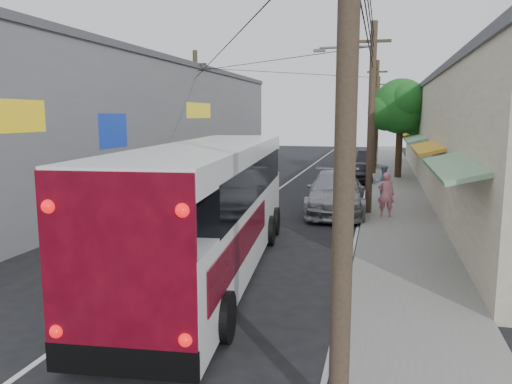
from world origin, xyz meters
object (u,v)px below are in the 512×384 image
at_px(coach_bus, 212,206).
at_px(pedestrian_far, 383,182).
at_px(parked_car_far, 367,159).
at_px(pedestrian_near, 386,194).
at_px(parked_suv, 336,193).
at_px(jeepney, 129,235).
at_px(parked_car_mid, 359,172).

height_order(coach_bus, pedestrian_far, coach_bus).
height_order(coach_bus, parked_car_far, coach_bus).
bearing_deg(parked_car_far, coach_bus, -95.30).
distance_m(coach_bus, pedestrian_near, 9.48).
relative_size(parked_suv, pedestrian_near, 3.32).
xyz_separation_m(pedestrian_near, pedestrian_far, (-0.11, 4.31, -0.07)).
height_order(jeepney, parked_car_far, parked_car_far).
xyz_separation_m(parked_suv, pedestrian_far, (2.01, 3.37, 0.09)).
bearing_deg(coach_bus, jeepney, 158.39).
bearing_deg(jeepney, parked_suv, 59.23).
bearing_deg(jeepney, coach_bus, -13.08).
bearing_deg(pedestrian_near, parked_car_mid, -83.82).
bearing_deg(parked_car_mid, parked_suv, -98.34).
relative_size(coach_bus, parked_suv, 2.01).
distance_m(parked_suv, pedestrian_far, 3.93).
bearing_deg(parked_suv, pedestrian_far, 55.38).
bearing_deg(coach_bus, parked_suv, 68.82).
bearing_deg(parked_suv, parked_car_far, 83.79).
relative_size(coach_bus, parked_car_far, 2.90).
distance_m(parked_car_mid, pedestrian_near, 11.59).
distance_m(coach_bus, jeepney, 3.32).
bearing_deg(pedestrian_near, coach_bus, 58.99).
bearing_deg(jeepney, parked_car_mid, 74.96).
height_order(jeepney, parked_suv, parked_suv).
distance_m(pedestrian_near, pedestrian_far, 4.31).
relative_size(parked_suv, pedestrian_far, 3.58).
xyz_separation_m(jeepney, parked_car_mid, (6.09, 18.85, 0.02)).
bearing_deg(parked_car_far, jeepney, -101.46).
height_order(coach_bus, parked_car_mid, coach_bus).
relative_size(parked_car_mid, pedestrian_far, 2.23).
bearing_deg(jeepney, parked_car_far, 80.06).
bearing_deg(pedestrian_far, parked_car_mid, -82.66).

